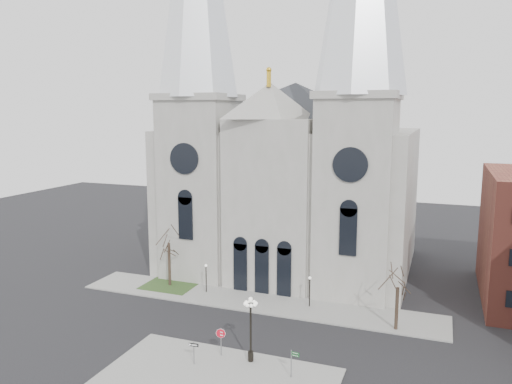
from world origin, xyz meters
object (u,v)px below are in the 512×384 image
(stop_sign, at_px, (221,336))
(globe_lamp, at_px, (251,321))
(one_way_sign, at_px, (194,349))
(street_name_sign, at_px, (292,361))

(stop_sign, distance_m, globe_lamp, 3.19)
(stop_sign, bearing_deg, globe_lamp, 8.95)
(stop_sign, bearing_deg, one_way_sign, -113.61)
(stop_sign, xyz_separation_m, one_way_sign, (-1.43, -2.14, -0.40))
(stop_sign, relative_size, one_way_sign, 1.26)
(globe_lamp, height_order, one_way_sign, globe_lamp)
(stop_sign, height_order, one_way_sign, stop_sign)
(stop_sign, xyz_separation_m, globe_lamp, (2.68, -0.05, 1.74))
(globe_lamp, height_order, street_name_sign, globe_lamp)
(globe_lamp, bearing_deg, one_way_sign, -153.02)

